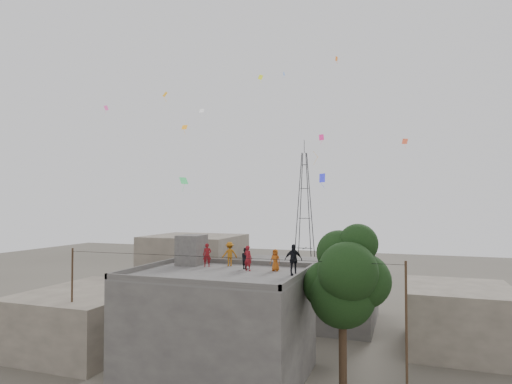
{
  "coord_description": "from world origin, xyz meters",
  "views": [
    {
      "loc": [
        10.57,
        -23.31,
        10.16
      ],
      "look_at": [
        1.56,
        2.23,
        10.96
      ],
      "focal_mm": 30.0,
      "sensor_mm": 36.0,
      "label": 1
    }
  ],
  "objects_px": {
    "stair_head_box": "(192,250)",
    "person_red_adult": "(248,258)",
    "tree": "(346,278)",
    "person_dark_adult": "(293,260)",
    "transmission_tower": "(304,212)"
  },
  "relations": [
    {
      "from": "stair_head_box",
      "to": "person_red_adult",
      "type": "distance_m",
      "value": 4.69
    },
    {
      "from": "tree",
      "to": "person_red_adult",
      "type": "bearing_deg",
      "value": 172.51
    },
    {
      "from": "person_dark_adult",
      "to": "transmission_tower",
      "type": "bearing_deg",
      "value": 69.39
    },
    {
      "from": "transmission_tower",
      "to": "person_red_adult",
      "type": "distance_m",
      "value": 39.04
    },
    {
      "from": "stair_head_box",
      "to": "tree",
      "type": "bearing_deg",
      "value": -10.74
    },
    {
      "from": "transmission_tower",
      "to": "person_red_adult",
      "type": "xyz_separation_m",
      "value": [
        5.33,
        -38.61,
        -2.2
      ]
    },
    {
      "from": "stair_head_box",
      "to": "person_red_adult",
      "type": "relative_size",
      "value": 1.29
    },
    {
      "from": "stair_head_box",
      "to": "transmission_tower",
      "type": "xyz_separation_m",
      "value": [
        -0.8,
        37.4,
        1.97
      ]
    },
    {
      "from": "person_dark_adult",
      "to": "stair_head_box",
      "type": "bearing_deg",
      "value": 133.29
    },
    {
      "from": "person_red_adult",
      "to": "tree",
      "type": "bearing_deg",
      "value": -167.26
    },
    {
      "from": "tree",
      "to": "transmission_tower",
      "type": "bearing_deg",
      "value": 106.09
    },
    {
      "from": "stair_head_box",
      "to": "tree",
      "type": "height_order",
      "value": "tree"
    },
    {
      "from": "person_red_adult",
      "to": "person_dark_adult",
      "type": "distance_m",
      "value": 3.13
    },
    {
      "from": "stair_head_box",
      "to": "person_dark_adult",
      "type": "distance_m",
      "value": 7.81
    },
    {
      "from": "tree",
      "to": "person_red_adult",
      "type": "xyz_separation_m",
      "value": [
        -6.04,
        0.79,
        0.77
      ]
    }
  ]
}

